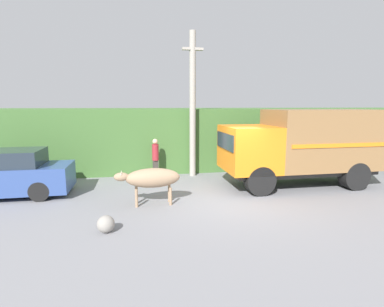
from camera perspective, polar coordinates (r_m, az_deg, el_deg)
name	(u,v)px	position (r m, az deg, el deg)	size (l,w,h in m)	color
ground_plane	(230,201)	(10.04, 7.23, -8.99)	(60.00, 60.00, 0.00)	gray
hillside_embankment	(189,135)	(16.97, -0.52, 3.62)	(32.00, 6.74, 2.94)	#426B33
building_backdrop	(115,142)	(14.75, -14.38, 2.21)	(6.12, 2.70, 2.77)	#99ADB7
cargo_truck	(304,144)	(12.33, 20.63, 1.74)	(6.05, 2.31, 2.95)	#2D2D2D
brown_cow	(151,178)	(9.50, -7.73, -4.70)	(2.04, 0.62, 1.17)	#9E7F60
parked_suv	(1,175)	(12.09, -32.55, -3.41)	(4.53, 1.70, 1.62)	#334C8C
pedestrian_on_hill	(155,156)	(12.87, -6.98, -0.50)	(0.29, 0.29, 1.71)	#38332D
utility_pole	(193,103)	(13.12, 0.12, 9.53)	(0.90, 0.27, 6.20)	#9E998E
roadside_rock	(106,224)	(7.89, -16.09, -12.78)	(0.43, 0.43, 0.43)	gray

